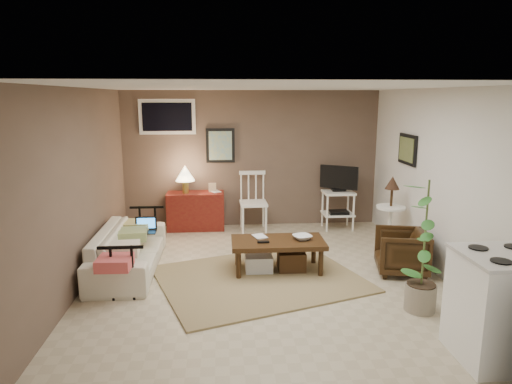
{
  "coord_description": "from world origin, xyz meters",
  "views": [
    {
      "loc": [
        -0.55,
        -5.51,
        2.29
      ],
      "look_at": [
        -0.09,
        0.35,
        1.06
      ],
      "focal_mm": 32.0,
      "sensor_mm": 36.0,
      "label": 1
    }
  ],
  "objects": [
    {
      "name": "floor",
      "position": [
        0.0,
        0.0,
        0.0
      ],
      "size": [
        5.0,
        5.0,
        0.0
      ],
      "primitive_type": "plane",
      "color": "#C1B293",
      "rests_on": "ground"
    },
    {
      "name": "art_back",
      "position": [
        -0.55,
        2.48,
        1.45
      ],
      "size": [
        0.5,
        0.03,
        0.6
      ],
      "primitive_type": "cube",
      "color": "black"
    },
    {
      "name": "art_right",
      "position": [
        2.23,
        1.05,
        1.52
      ],
      "size": [
        0.03,
        0.6,
        0.45
      ],
      "primitive_type": "cube",
      "color": "black"
    },
    {
      "name": "window",
      "position": [
        -1.45,
        2.48,
        1.95
      ],
      "size": [
        0.96,
        0.03,
        0.6
      ],
      "primitive_type": "cube",
      "color": "white"
    },
    {
      "name": "rug",
      "position": [
        -0.08,
        -0.06,
        0.01
      ],
      "size": [
        2.93,
        2.63,
        0.02
      ],
      "primitive_type": "cube",
      "rotation": [
        0.0,
        0.0,
        0.33
      ],
      "color": "#927C55",
      "rests_on": "floor"
    },
    {
      "name": "coffee_table",
      "position": [
        0.18,
        0.19,
        0.26
      ],
      "size": [
        1.22,
        0.64,
        0.46
      ],
      "color": "#3A2110",
      "rests_on": "floor"
    },
    {
      "name": "sofa",
      "position": [
        -1.8,
        0.41,
        0.38
      ],
      "size": [
        0.57,
        1.94,
        0.76
      ],
      "primitive_type": "imported",
      "rotation": [
        0.0,
        0.0,
        1.57
      ],
      "color": "beige",
      "rests_on": "floor"
    },
    {
      "name": "sofa_pillows",
      "position": [
        -1.75,
        0.19,
        0.47
      ],
      "size": [
        0.37,
        1.84,
        0.13
      ],
      "primitive_type": null,
      "color": "beige",
      "rests_on": "sofa"
    },
    {
      "name": "sofa_end_rails",
      "position": [
        -1.69,
        0.41,
        0.33
      ],
      "size": [
        0.52,
        1.94,
        0.65
      ],
      "primitive_type": null,
      "color": "black",
      "rests_on": "floor"
    },
    {
      "name": "laptop",
      "position": [
        -1.61,
        0.75,
        0.49
      ],
      "size": [
        0.3,
        0.22,
        0.2
      ],
      "color": "black",
      "rests_on": "sofa"
    },
    {
      "name": "red_console",
      "position": [
        -1.01,
        2.29,
        0.39
      ],
      "size": [
        0.98,
        0.44,
        1.14
      ],
      "color": "maroon",
      "rests_on": "floor"
    },
    {
      "name": "spindle_chair",
      "position": [
        0.0,
        2.16,
        0.48
      ],
      "size": [
        0.47,
        0.47,
        1.02
      ],
      "color": "white",
      "rests_on": "floor"
    },
    {
      "name": "tv_stand",
      "position": [
        1.49,
        2.12,
        0.59
      ],
      "size": [
        0.59,
        0.43,
        1.12
      ],
      "color": "white",
      "rests_on": "floor"
    },
    {
      "name": "side_table",
      "position": [
        1.97,
        0.91,
        0.71
      ],
      "size": [
        0.43,
        0.43,
        1.14
      ],
      "color": "white",
      "rests_on": "floor"
    },
    {
      "name": "armchair",
      "position": [
        1.8,
        0.02,
        0.32
      ],
      "size": [
        0.71,
        0.74,
        0.64
      ],
      "primitive_type": "imported",
      "rotation": [
        0.0,
        0.0,
        -1.79
      ],
      "color": "black",
      "rests_on": "floor"
    },
    {
      "name": "potted_plant",
      "position": [
        1.6,
        -1.04,
        0.78
      ],
      "size": [
        0.37,
        0.37,
        1.47
      ],
      "color": "gray",
      "rests_on": "floor"
    },
    {
      "name": "stove",
      "position": [
        1.88,
        -2.0,
        0.49
      ],
      "size": [
        0.75,
        0.7,
        0.99
      ],
      "color": "white",
      "rests_on": "floor"
    },
    {
      "name": "bowl",
      "position": [
        0.51,
        0.2,
        0.56
      ],
      "size": [
        0.25,
        0.13,
        0.24
      ],
      "primitive_type": "imported",
      "rotation": [
        0.0,
        0.0,
        0.33
      ],
      "color": "#3A2110",
      "rests_on": "coffee_table"
    },
    {
      "name": "book_table",
      "position": [
        -0.12,
        0.32,
        0.55
      ],
      "size": [
        0.16,
        0.06,
        0.22
      ],
      "primitive_type": "imported",
      "rotation": [
        0.0,
        0.0,
        0.3
      ],
      "color": "#3A2110",
      "rests_on": "coffee_table"
    },
    {
      "name": "book_console",
      "position": [
        -0.72,
        2.28,
        0.76
      ],
      "size": [
        0.15,
        0.07,
        0.2
      ],
      "primitive_type": "imported",
      "rotation": [
        0.0,
        0.0,
        0.38
      ],
      "color": "#3A2110",
      "rests_on": "red_console"
    }
  ]
}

